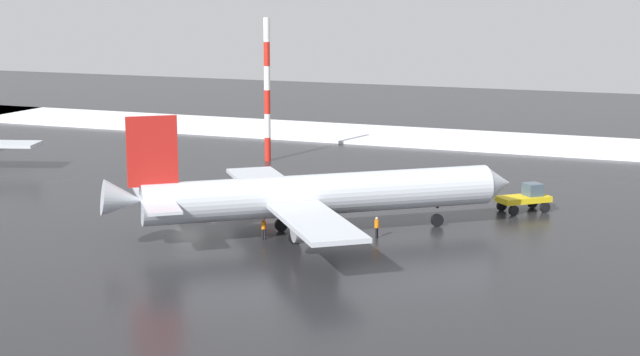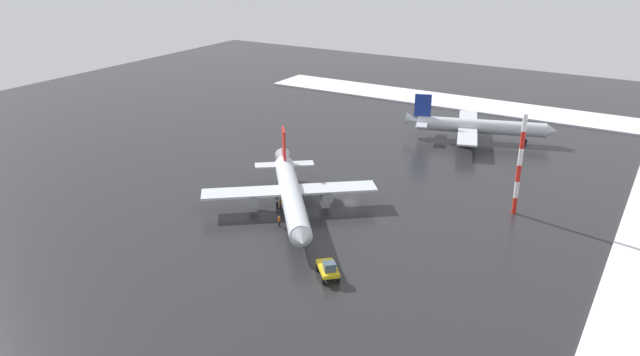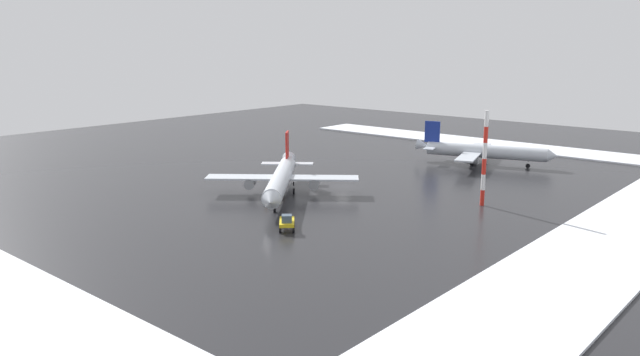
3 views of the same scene
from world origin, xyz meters
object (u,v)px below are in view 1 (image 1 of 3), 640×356
Objects in this scene: ground_crew_near_tug at (264,227)px; antenna_mast at (267,90)px; ground_crew_by_nose_gear at (377,226)px; airplane_far_rear at (312,195)px; ground_crew_mid_apron at (297,230)px; pushback_tug at (526,197)px.

ground_crew_near_tug is 0.10× the size of antenna_mast.
antenna_mast reaches higher than ground_crew_by_nose_gear.
airplane_far_rear is 5.69m from ground_crew_by_nose_gear.
airplane_far_rear reaches higher than ground_crew_mid_apron.
airplane_far_rear is 20.93m from pushback_tug.
ground_crew_by_nose_gear is (-8.14, -3.72, 0.00)m from ground_crew_near_tug.
airplane_far_rear reaches higher than pushback_tug.
pushback_tug is 0.30× the size of antenna_mast.
ground_crew_mid_apron is at bearing 118.40° from antenna_mast.
ground_crew_near_tug is 37.00m from antenna_mast.
airplane_far_rear is 4.66m from ground_crew_near_tug.
pushback_tug is 2.84× the size of ground_crew_mid_apron.
antenna_mast is (18.04, -30.51, 4.83)m from airplane_far_rear.
ground_crew_by_nose_gear is (9.26, 13.98, -0.31)m from pushback_tug.
ground_crew_near_tug is at bearing -178.98° from airplane_far_rear.
ground_crew_mid_apron and ground_crew_near_tug have the same top height.
ground_crew_by_nose_gear is (-5.04, -1.16, -2.37)m from airplane_far_rear.
ground_crew_mid_apron is 0.10× the size of antenna_mast.
airplane_far_rear is 16.61× the size of ground_crew_by_nose_gear.
airplane_far_rear is at bearing -176.54° from pushback_tug.
pushback_tug is 22.74m from ground_crew_mid_apron.
antenna_mast is at bearing 134.98° from ground_crew_mid_apron.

